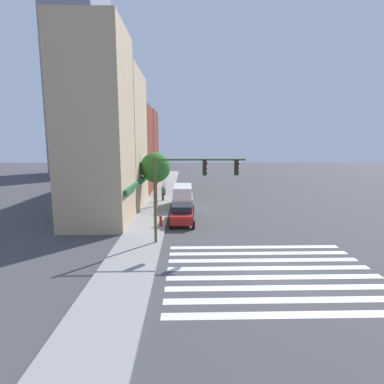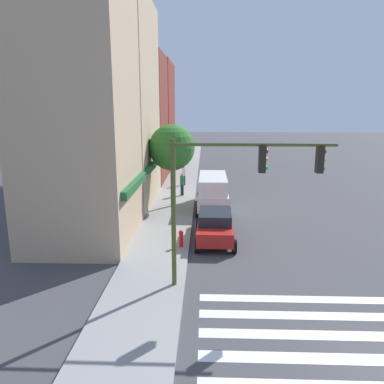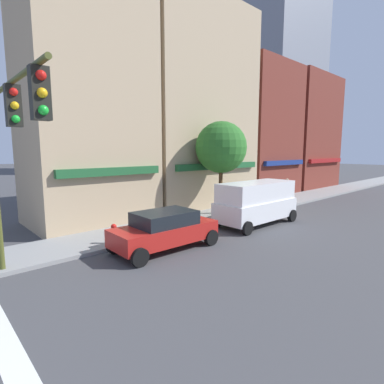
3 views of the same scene
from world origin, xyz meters
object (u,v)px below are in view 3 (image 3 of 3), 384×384
object	(u,v)px
traffic_signal	(7,142)
street_tree	(221,148)
van_white	(256,201)
pedestrian_green_top	(258,194)
sedan_red	(165,229)
fire_hydrant	(114,233)
pedestrian_white_shirt	(287,189)

from	to	relation	value
traffic_signal	street_tree	distance (m)	12.37
van_white	pedestrian_green_top	xyz separation A→B (m)	(3.41, 2.32, -0.21)
pedestrian_green_top	street_tree	bearing A→B (deg)	38.48
sedan_red	fire_hydrant	world-z (taller)	sedan_red
traffic_signal	pedestrian_white_shirt	world-z (taller)	traffic_signal
pedestrian_white_shirt	fire_hydrant	bearing A→B (deg)	89.06
pedestrian_white_shirt	van_white	bearing A→B (deg)	104.50
fire_hydrant	sedan_red	bearing A→B (deg)	-50.68
traffic_signal	van_white	xyz separation A→B (m)	(11.73, 0.54, -2.97)
van_white	fire_hydrant	bearing A→B (deg)	167.98
van_white	pedestrian_white_shirt	xyz separation A→B (m)	(7.35, 2.41, -0.21)
sedan_red	street_tree	size ratio (longest dim) A/B	0.79
pedestrian_white_shirt	street_tree	distance (m)	7.83
traffic_signal	van_white	size ratio (longest dim) A/B	1.18
sedan_red	pedestrian_green_top	xyz separation A→B (m)	(9.68, 2.32, 0.23)
traffic_signal	sedan_red	bearing A→B (deg)	5.67
traffic_signal	pedestrian_green_top	xyz separation A→B (m)	(15.13, 2.86, -3.18)
sedan_red	van_white	size ratio (longest dim) A/B	0.88
traffic_signal	van_white	bearing A→B (deg)	2.64
van_white	pedestrian_green_top	bearing A→B (deg)	34.79
pedestrian_white_shirt	street_tree	world-z (taller)	street_tree
van_white	traffic_signal	bearing A→B (deg)	-176.87
pedestrian_green_top	pedestrian_white_shirt	bearing A→B (deg)	-131.88
traffic_signal	fire_hydrant	bearing A→B (deg)	28.88
traffic_signal	street_tree	xyz separation A→B (m)	(11.91, 3.34, -0.04)
van_white	pedestrian_white_shirt	size ratio (longest dim) A/B	2.83
pedestrian_white_shirt	fire_hydrant	size ratio (longest dim) A/B	2.10
pedestrian_green_top	fire_hydrant	bearing A→B (deg)	50.12
fire_hydrant	street_tree	world-z (taller)	street_tree
van_white	pedestrian_white_shirt	world-z (taller)	van_white
van_white	sedan_red	bearing A→B (deg)	-179.51
traffic_signal	sedan_red	distance (m)	6.46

